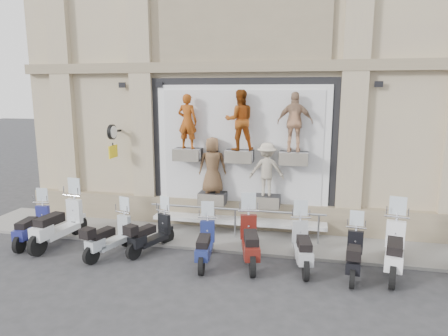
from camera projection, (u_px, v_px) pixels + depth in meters
The scene contains 15 objects.
ground at pixel (219, 270), 9.46m from camera, with size 90.00×90.00×0.00m, color #2E2E31.
sidewalk at pixel (236, 237), 11.46m from camera, with size 16.00×2.20×0.08m, color gray.
building at pixel (261, 42), 15.03m from camera, with size 14.00×8.60×12.00m, color tan, non-canonical shape.
shop_vitrine at pixel (243, 153), 11.63m from camera, with size 5.60×0.88×4.30m.
guard_rail at pixel (235, 224), 11.29m from camera, with size 5.06×0.10×0.93m, color #9EA0A5, non-canonical shape.
clock_sign_bracket at pixel (113, 137), 12.12m from camera, with size 0.10×0.80×1.02m.
scooter_a at pixel (32, 219), 10.95m from camera, with size 0.52×1.78×1.45m, color navy, non-canonical shape.
scooter_b at pixel (58, 214), 10.83m from camera, with size 0.63×2.15×1.75m, color silver, non-canonical shape.
scooter_c at pixel (110, 229), 10.18m from camera, with size 0.51×1.75×1.42m, color #A2AAAF, non-canonical shape.
scooter_d at pixel (151, 227), 10.41m from camera, with size 0.50×1.70×1.38m, color black, non-canonical shape.
scooter_e at pixel (205, 236), 9.70m from camera, with size 0.51×1.75×1.42m, color navy, non-canonical shape.
scooter_f at pixel (250, 232), 9.68m from camera, with size 0.58×2.00×1.62m, color #57140E, non-canonical shape.
scooter_g at pixel (303, 237), 9.46m from camera, with size 0.54×1.85×1.51m, color #A0A3A7, non-canonical shape.
scooter_h at pixel (355, 247), 9.03m from camera, with size 0.50×1.71×1.39m, color black, non-canonical shape.
scooter_i at pixel (395, 240), 9.08m from camera, with size 0.61×2.08×1.69m, color white, non-canonical shape.
Camera 1 is at (2.03, -8.59, 4.17)m, focal length 32.00 mm.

